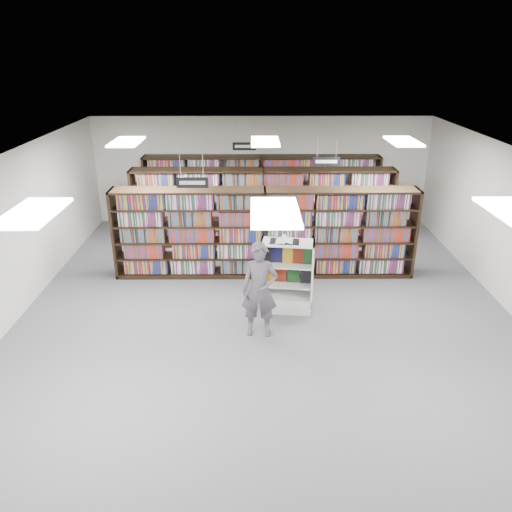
{
  "coord_description": "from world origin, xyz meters",
  "views": [
    {
      "loc": [
        -0.28,
        -8.91,
        5.05
      ],
      "look_at": [
        -0.21,
        0.5,
        1.1
      ],
      "focal_mm": 35.0,
      "sensor_mm": 36.0,
      "label": 1
    }
  ],
  "objects_px": {
    "open_book": "(284,240)",
    "shopper": "(260,290)",
    "bookshelf_row_near": "(265,233)",
    "endcap_display": "(287,286)"
  },
  "relations": [
    {
      "from": "shopper",
      "to": "open_book",
      "type": "bearing_deg",
      "value": 65.77
    },
    {
      "from": "open_book",
      "to": "shopper",
      "type": "height_order",
      "value": "shopper"
    },
    {
      "from": "endcap_display",
      "to": "bookshelf_row_near",
      "type": "bearing_deg",
      "value": 111.5
    },
    {
      "from": "endcap_display",
      "to": "shopper",
      "type": "relative_size",
      "value": 0.82
    },
    {
      "from": "endcap_display",
      "to": "open_book",
      "type": "height_order",
      "value": "open_book"
    },
    {
      "from": "open_book",
      "to": "shopper",
      "type": "bearing_deg",
      "value": -110.78
    },
    {
      "from": "endcap_display",
      "to": "shopper",
      "type": "height_order",
      "value": "shopper"
    },
    {
      "from": "bookshelf_row_near",
      "to": "endcap_display",
      "type": "distance_m",
      "value": 1.83
    },
    {
      "from": "endcap_display",
      "to": "open_book",
      "type": "relative_size",
      "value": 2.46
    },
    {
      "from": "bookshelf_row_near",
      "to": "open_book",
      "type": "xyz_separation_m",
      "value": [
        0.34,
        -1.74,
        0.49
      ]
    }
  ]
}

